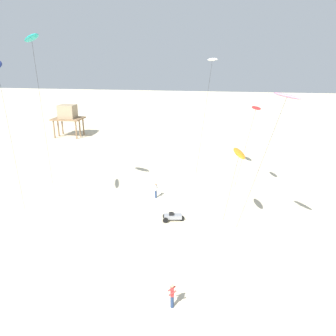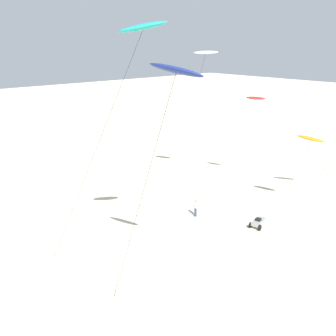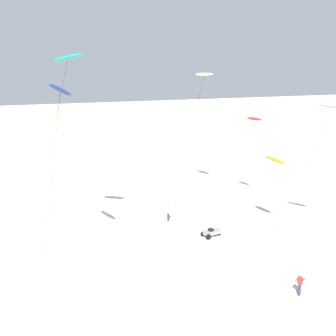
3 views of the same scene
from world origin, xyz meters
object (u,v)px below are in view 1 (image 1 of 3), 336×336
at_px(kite_orange, 239,154).
at_px(stilt_house, 68,114).
at_px(kite_flyer_nearest, 172,295).
at_px(kite_white, 212,60).
at_px(kite_red, 256,109).
at_px(kite_pink, 286,98).
at_px(beach_buggy, 172,217).
at_px(kite_flyer_middle, 156,190).
at_px(kite_teal, 32,39).

xyz_separation_m(kite_orange, stilt_house, (-30.77, 33.03, -2.86)).
bearing_deg(kite_flyer_nearest, kite_white, 87.09).
distance_m(kite_red, kite_white, 7.26).
xyz_separation_m(kite_pink, beach_buggy, (-8.45, 5.19, -12.02)).
bearing_deg(stilt_house, kite_pink, -48.13).
bearing_deg(kite_red, beach_buggy, -138.42).
bearing_deg(kite_orange, beach_buggy, 170.73).
bearing_deg(stilt_house, kite_flyer_middle, -50.28).
bearing_deg(kite_red, kite_orange, -102.92).
bearing_deg(kite_white, kite_pink, -69.27).
height_order(kite_white, stilt_house, kite_white).
height_order(kite_pink, kite_flyer_nearest, kite_pink).
relative_size(kite_orange, beach_buggy, 3.59).
height_order(kite_teal, beach_buggy, kite_teal).
bearing_deg(kite_teal, kite_orange, -3.69).
bearing_deg(stilt_house, kite_red, -37.95).
distance_m(kite_orange, beach_buggy, 9.00).
relative_size(kite_teal, kite_flyer_middle, 10.19).
relative_size(kite_orange, kite_pink, 0.59).
relative_size(kite_pink, beach_buggy, 6.04).
bearing_deg(kite_flyer_middle, kite_white, 38.69).
bearing_deg(kite_flyer_middle, kite_pink, -43.21).
distance_m(kite_teal, kite_white, 18.13).
distance_m(kite_flyer_nearest, beach_buggy, 11.96).
relative_size(kite_pink, kite_flyer_middle, 7.68).
height_order(kite_red, kite_orange, kite_red).
xyz_separation_m(kite_teal, kite_flyer_nearest, (14.30, -12.06, -15.56)).
relative_size(kite_flyer_nearest, stilt_house, 0.27).
height_order(kite_pink, beach_buggy, kite_pink).
distance_m(kite_red, stilt_house, 41.62).
xyz_separation_m(kite_orange, kite_white, (-2.97, 10.57, 7.32)).
bearing_deg(kite_white, kite_flyer_nearest, -92.91).
bearing_deg(kite_white, kite_flyer_middle, -141.31).
bearing_deg(kite_teal, kite_white, 31.38).
xyz_separation_m(kite_red, kite_flyer_nearest, (-5.82, -18.54, -8.99)).
bearing_deg(kite_flyer_nearest, kite_pink, 44.70).
relative_size(kite_red, beach_buggy, 4.80).
xyz_separation_m(kite_red, kite_white, (-4.73, 2.91, 4.67)).
relative_size(kite_orange, kite_flyer_nearest, 4.56).
bearing_deg(kite_orange, kite_red, 77.08).
bearing_deg(kite_red, stilt_house, 142.05).
relative_size(kite_orange, stilt_house, 1.25).
bearing_deg(kite_flyer_middle, kite_orange, -36.15).
distance_m(kite_orange, kite_flyer_nearest, 13.23).
height_order(kite_flyer_nearest, kite_flyer_middle, same).
height_order(kite_flyer_nearest, stilt_house, stilt_house).
xyz_separation_m(kite_white, stilt_house, (-27.80, 22.46, -10.18)).
height_order(kite_flyer_nearest, beach_buggy, kite_flyer_nearest).
relative_size(kite_flyer_middle, beach_buggy, 0.79).
height_order(kite_red, stilt_house, kite_red).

